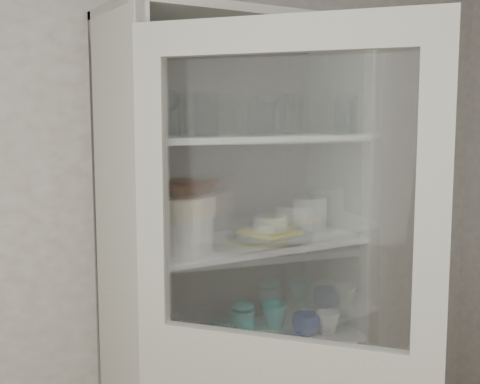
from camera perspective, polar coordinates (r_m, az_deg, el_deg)
wall_back at (r=2.41m, az=-6.88°, el=-3.20°), size 3.60×0.02×2.60m
pantry_cabinet at (r=2.45m, az=-0.78°, el=-11.67°), size 1.00×0.45×2.10m
tumbler_0 at (r=1.94m, az=-8.02°, el=7.03°), size 0.07×0.07×0.13m
tumbler_1 at (r=2.04m, az=-4.89°, el=7.17°), size 0.09×0.09×0.14m
tumbler_2 at (r=2.05m, az=-3.04°, el=7.28°), size 0.09×0.09×0.15m
tumbler_3 at (r=2.18m, az=2.31°, el=7.24°), size 0.07×0.07×0.14m
tumbler_4 at (r=2.13m, az=1.58°, el=7.01°), size 0.08×0.08×0.13m
tumbler_5 at (r=2.41m, az=9.73°, el=7.08°), size 0.09×0.09×0.14m
tumbler_6 at (r=2.41m, az=10.13°, el=7.23°), size 0.10×0.10×0.16m
tumbler_7 at (r=2.06m, az=-9.47°, el=7.20°), size 0.10×0.10×0.15m
tumbler_8 at (r=2.22m, az=-3.41°, el=7.17°), size 0.09×0.09×0.14m
tumbler_9 at (r=2.20m, az=-3.46°, el=7.31°), size 0.08×0.08×0.15m
tumbler_10 at (r=2.29m, az=1.00°, el=7.14°), size 0.09×0.09×0.14m
tumbler_11 at (r=2.30m, az=2.60°, el=6.98°), size 0.07×0.07×0.13m
goblet_0 at (r=2.23m, az=-6.77°, el=7.70°), size 0.08×0.08×0.18m
goblet_1 at (r=2.32m, az=-3.47°, el=7.69°), size 0.08×0.08×0.18m
goblet_2 at (r=2.53m, az=4.21°, el=7.63°), size 0.08×0.08×0.19m
goblet_3 at (r=2.52m, az=4.35°, el=7.61°), size 0.08×0.08×0.18m
plate_stack_front at (r=2.12m, az=-5.29°, el=-3.90°), size 0.20×0.20×0.13m
plate_stack_back at (r=2.33m, az=-6.23°, el=-3.63°), size 0.22×0.22×0.07m
cream_bowl at (r=2.10m, az=-5.32°, el=-1.30°), size 0.27×0.27×0.07m
terracotta_bowl at (r=2.10m, az=-5.34°, el=0.34°), size 0.28×0.28×0.05m
glass_platter at (r=2.33m, az=2.85°, el=-4.22°), size 0.43×0.43×0.02m
yellow_trivet at (r=2.33m, az=2.85°, el=-3.84°), size 0.22×0.22×0.01m
white_ramekin at (r=2.32m, az=2.85°, el=-2.98°), size 0.16×0.16×0.06m
grey_bowl_stack at (r=2.49m, az=6.64°, el=-2.13°), size 0.14×0.14×0.14m
mug_blue at (r=2.47m, az=6.28°, el=-12.38°), size 0.12×0.12×0.09m
mug_teal at (r=2.55m, az=3.32°, el=-11.62°), size 0.13×0.13×0.10m
mug_white at (r=2.50m, az=8.32°, el=-12.17°), size 0.13×0.13×0.09m
teal_jar at (r=2.47m, az=0.27°, el=-12.01°), size 0.10×0.10×0.12m
measuring_cups at (r=2.22m, az=-6.52°, el=-15.39°), size 0.09×0.09×0.04m
white_canister at (r=2.26m, az=-9.56°, el=-14.01°), size 0.13×0.13×0.12m
tumbler_12 at (r=2.27m, az=5.03°, el=7.18°), size 0.07×0.07×0.14m
tumbler_13 at (r=2.06m, az=-7.99°, el=7.33°), size 0.08×0.08×0.15m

